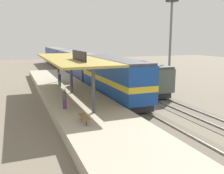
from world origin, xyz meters
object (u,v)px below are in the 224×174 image
object	(u,v)px
platform_bench	(84,117)
locomotive	(113,78)
passenger_carriage_rear	(56,56)
freight_car	(138,76)
person_waiting	(65,98)
passenger_carriage_front	(75,64)
light_mast	(171,24)
person_walking	(60,79)

from	to	relation	value
platform_bench	locomotive	size ratio (longest dim) A/B	0.12
locomotive	passenger_carriage_rear	bearing A→B (deg)	90.00
passenger_carriage_rear	freight_car	distance (m)	36.37
locomotive	person_waiting	world-z (taller)	locomotive
passenger_carriage_rear	passenger_carriage_front	bearing A→B (deg)	-90.00
platform_bench	passenger_carriage_rear	xyz separation A→B (m)	(6.00, 48.40, 0.97)
light_mast	freight_car	bearing A→B (deg)	146.81
person_walking	passenger_carriage_front	bearing A→B (deg)	68.62
passenger_carriage_rear	freight_car	xyz separation A→B (m)	(4.60, -36.08, -0.34)
person_waiting	person_walking	world-z (taller)	same
person_waiting	freight_car	bearing A→B (deg)	36.48
passenger_carriage_front	platform_bench	bearing A→B (deg)	-102.26
passenger_carriage_front	person_walking	distance (m)	14.07
locomotive	light_mast	world-z (taller)	light_mast
passenger_carriage_front	passenger_carriage_rear	bearing A→B (deg)	90.00
locomotive	freight_car	distance (m)	5.36
locomotive	person_waiting	distance (m)	8.57
light_mast	platform_bench	bearing A→B (deg)	-143.45
freight_car	person_waiting	size ratio (longest dim) A/B	7.02
freight_car	light_mast	size ratio (longest dim) A/B	1.03
person_waiting	passenger_carriage_rear	bearing A→B (deg)	81.61
passenger_carriage_front	passenger_carriage_rear	distance (m)	20.80
passenger_carriage_front	person_waiting	bearing A→B (deg)	-105.53
platform_bench	light_mast	bearing A→B (deg)	36.55
locomotive	light_mast	distance (m)	9.85
platform_bench	person_walking	world-z (taller)	person_walking
passenger_carriage_front	person_walking	world-z (taller)	passenger_carriage_front
passenger_carriage_rear	light_mast	size ratio (longest dim) A/B	1.71
platform_bench	light_mast	size ratio (longest dim) A/B	0.15
passenger_carriage_front	passenger_carriage_rear	world-z (taller)	same
passenger_carriage_rear	freight_car	size ratio (longest dim) A/B	1.67
light_mast	passenger_carriage_rear	bearing A→B (deg)	101.55
passenger_carriage_front	freight_car	size ratio (longest dim) A/B	1.67
passenger_carriage_rear	person_waiting	xyz separation A→B (m)	(-6.53, -44.31, -0.46)
freight_car	person_walking	size ratio (longest dim) A/B	7.02
light_mast	person_walking	distance (m)	15.11
passenger_carriage_front	person_waiting	xyz separation A→B (m)	(-6.53, -23.51, -0.46)
locomotive	freight_car	bearing A→B (deg)	30.62
person_walking	passenger_carriage_rear	bearing A→B (deg)	81.40
passenger_carriage_front	passenger_carriage_rear	xyz separation A→B (m)	(0.00, 20.80, 0.00)
platform_bench	freight_car	bearing A→B (deg)	49.30
passenger_carriage_rear	freight_car	world-z (taller)	passenger_carriage_rear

